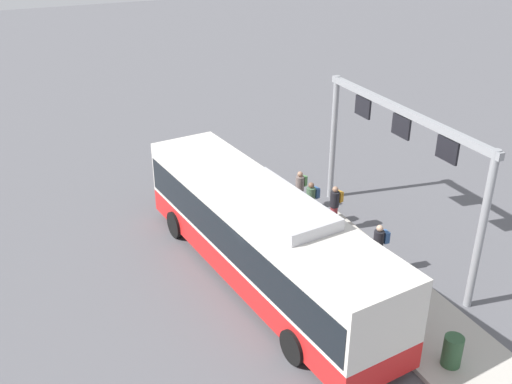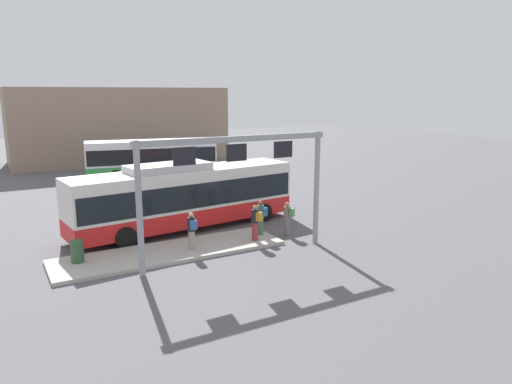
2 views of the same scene
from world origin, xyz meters
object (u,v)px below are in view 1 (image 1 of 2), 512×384
Objects in this scene: person_waiting_far at (379,246)px; person_waiting_near at (335,205)px; bus_main at (261,233)px; person_waiting_mid at (311,201)px; trash_bin at (452,351)px; person_boarding at (300,189)px.

person_waiting_near is at bearing -93.43° from person_waiting_far.
person_waiting_mid is (2.55, -3.29, -0.76)m from bus_main.
person_waiting_mid and person_waiting_far have the same top height.
trash_bin is (-4.61, 0.87, -0.44)m from person_waiting_far.
person_waiting_far is at bearing 67.87° from person_waiting_near.
bus_main is at bearing 18.73° from person_boarding.
person_boarding reaches higher than trash_bin.
person_waiting_far is at bearing 83.95° from person_waiting_mid.
person_waiting_mid reaches higher than trash_bin.
person_waiting_mid is 1.00× the size of person_waiting_far.
person_waiting_far is at bearing 62.96° from person_boarding.
person_waiting_mid is (-1.36, 0.27, 0.16)m from person_boarding.
bus_main is at bearing -17.35° from person_waiting_far.
person_boarding is 2.06m from person_waiting_near.
trash_bin is (-8.34, 0.43, -0.44)m from person_waiting_mid.
person_waiting_mid is 3.76m from person_waiting_far.
person_waiting_near is 0.92m from person_waiting_mid.
trash_bin is at bearing 63.62° from person_waiting_near.
person_waiting_mid reaches higher than person_boarding.
person_waiting_mid is 1.86× the size of trash_bin.
bus_main reaches higher than person_waiting_far.
trash_bin is (-5.79, -2.85, -1.20)m from bus_main.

